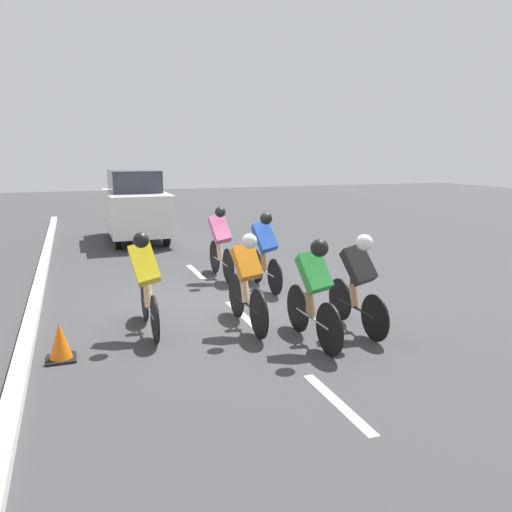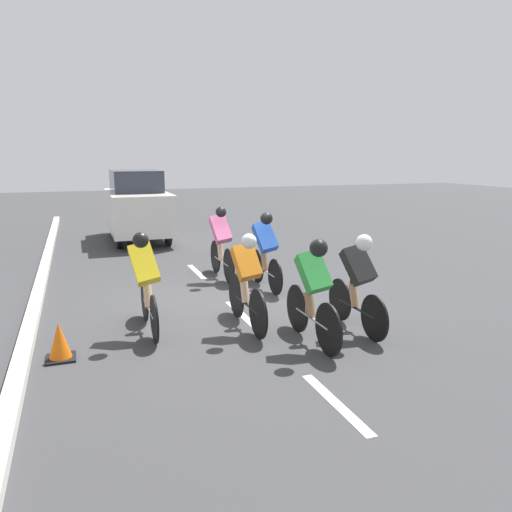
{
  "view_description": "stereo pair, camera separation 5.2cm",
  "coord_description": "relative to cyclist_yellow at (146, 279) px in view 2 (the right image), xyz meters",
  "views": [
    {
      "loc": [
        2.48,
        8.08,
        2.57
      ],
      "look_at": [
        -0.26,
        0.63,
        0.95
      ],
      "focal_mm": 35.0,
      "sensor_mm": 36.0,
      "label": 1
    },
    {
      "loc": [
        2.43,
        8.1,
        2.57
      ],
      "look_at": [
        -0.26,
        0.63,
        0.95
      ],
      "focal_mm": 35.0,
      "sensor_mm": 36.0,
      "label": 2
    }
  ],
  "objects": [
    {
      "name": "cyclist_blue",
      "position": [
        -2.47,
        -1.65,
        0.01
      ],
      "size": [
        0.43,
        1.66,
        1.53
      ],
      "color": "black",
      "rests_on": "ground"
    },
    {
      "name": "ground_plane",
      "position": [
        -1.56,
        -1.02,
        -0.81
      ],
      "size": [
        60.0,
        60.0,
        0.0
      ],
      "primitive_type": "plane",
      "color": "#38383A"
    },
    {
      "name": "lane_stripe_near",
      "position": [
        -1.56,
        2.81,
        -0.8
      ],
      "size": [
        0.12,
        1.4,
        0.01
      ],
      "primitive_type": "cube",
      "color": "white",
      "rests_on": "ground"
    },
    {
      "name": "cyclist_green",
      "position": [
        -2.06,
        1.25,
        -0.0
      ],
      "size": [
        0.4,
        1.67,
        1.52
      ],
      "color": "black",
      "rests_on": "ground"
    },
    {
      "name": "curb",
      "position": [
        1.64,
        -0.39,
        -0.74
      ],
      "size": [
        0.2,
        27.7,
        0.14
      ],
      "primitive_type": "cube",
      "color": "beige",
      "rests_on": "ground"
    },
    {
      "name": "cyclist_pink",
      "position": [
        -1.91,
        -2.77,
        -0.01
      ],
      "size": [
        0.41,
        1.74,
        1.55
      ],
      "color": "black",
      "rests_on": "ground"
    },
    {
      "name": "traffic_cone",
      "position": [
        1.19,
        0.61,
        -0.57
      ],
      "size": [
        0.36,
        0.36,
        0.49
      ],
      "color": "black",
      "rests_on": "ground"
    },
    {
      "name": "cyclist_yellow",
      "position": [
        0.0,
        0.0,
        0.0
      ],
      "size": [
        0.43,
        1.69,
        1.53
      ],
      "color": "black",
      "rests_on": "ground"
    },
    {
      "name": "lane_stripe_far",
      "position": [
        -1.56,
        -3.59,
        -0.8
      ],
      "size": [
        0.12,
        1.4,
        0.01
      ],
      "primitive_type": "cube",
      "color": "white",
      "rests_on": "ground"
    },
    {
      "name": "cyclist_orange",
      "position": [
        -1.42,
        0.32,
        -0.04
      ],
      "size": [
        0.39,
        1.74,
        1.48
      ],
      "color": "black",
      "rests_on": "ground"
    },
    {
      "name": "support_car",
      "position": [
        -0.87,
        -8.28,
        0.25
      ],
      "size": [
        1.7,
        3.81,
        2.11
      ],
      "color": "black",
      "rests_on": "ground"
    },
    {
      "name": "lane_stripe_mid",
      "position": [
        -1.56,
        -0.39,
        -0.8
      ],
      "size": [
        0.12,
        1.4,
        0.01
      ],
      "primitive_type": "cube",
      "color": "white",
      "rests_on": "ground"
    },
    {
      "name": "cyclist_black",
      "position": [
        -2.89,
        1.01,
        -0.01
      ],
      "size": [
        0.43,
        1.64,
        1.5
      ],
      "color": "black",
      "rests_on": "ground"
    }
  ]
}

